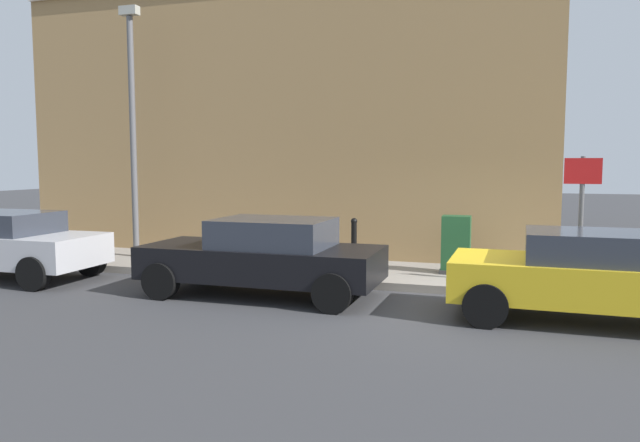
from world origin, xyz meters
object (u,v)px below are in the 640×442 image
object	(u,v)px
car_black	(265,256)
street_sign	(582,203)
utility_cabinet	(456,247)
lamppost	(133,121)
car_yellow	(599,275)
bollard_near_cabinet	(354,241)
car_silver	(5,244)

from	to	relation	value
car_black	street_sign	distance (m)	5.53
utility_cabinet	street_sign	world-z (taller)	street_sign
utility_cabinet	lamppost	world-z (taller)	lamppost
car_yellow	street_sign	distance (m)	1.94
car_black	street_sign	size ratio (longest dim) A/B	1.82
utility_cabinet	bollard_near_cabinet	size ratio (longest dim) A/B	1.11
car_silver	street_sign	bearing A→B (deg)	-171.65
bollard_near_cabinet	street_sign	distance (m)	4.49
car_black	utility_cabinet	distance (m)	3.92
car_silver	street_sign	xyz separation A→B (m)	(1.58, -10.88, 0.95)
utility_cabinet	street_sign	bearing A→B (deg)	-113.28
car_yellow	bollard_near_cabinet	xyz separation A→B (m)	(2.72, 4.36, -0.01)
car_yellow	lamppost	xyz separation A→B (m)	(2.59, 9.60, 2.59)
car_silver	street_sign	size ratio (longest dim) A/B	1.74
car_yellow	bollard_near_cabinet	world-z (taller)	car_yellow
utility_cabinet	lamppost	distance (m)	7.80
utility_cabinet	car_black	bearing A→B (deg)	128.06
utility_cabinet	street_sign	xyz separation A→B (m)	(-0.93, -2.16, 0.98)
street_sign	utility_cabinet	bearing A→B (deg)	66.72
bollard_near_cabinet	lamppost	size ratio (longest dim) A/B	0.18
car_yellow	car_silver	bearing A→B (deg)	0.55
lamppost	street_sign	bearing A→B (deg)	-95.40
street_sign	lamppost	world-z (taller)	lamppost
utility_cabinet	lamppost	size ratio (longest dim) A/B	0.20
car_silver	bollard_near_cabinet	distance (m)	7.10
car_black	car_silver	bearing A→B (deg)	1.41
street_sign	lamppost	size ratio (longest dim) A/B	0.40
street_sign	bollard_near_cabinet	bearing A→B (deg)	76.45
car_black	bollard_near_cabinet	size ratio (longest dim) A/B	4.04
car_yellow	bollard_near_cabinet	distance (m)	5.14
street_sign	lamppost	bearing A→B (deg)	84.60
bollard_near_cabinet	utility_cabinet	bearing A→B (deg)	-92.71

